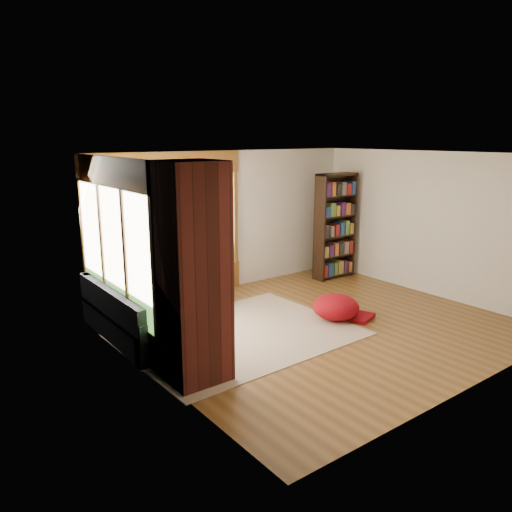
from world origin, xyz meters
TOP-DOWN VIEW (x-y plane):
  - floor at (0.00, 0.00)m, footprint 5.50×5.50m
  - ceiling at (0.00, 0.00)m, footprint 5.50×5.50m
  - wall_back at (0.00, 2.50)m, footprint 5.50×0.04m
  - wall_front at (0.00, -2.50)m, footprint 5.50×0.04m
  - wall_left at (-2.75, 0.00)m, footprint 0.04×5.00m
  - wall_right at (2.75, 0.00)m, footprint 0.04×5.00m
  - windows_back at (-1.20, 2.47)m, footprint 2.82×0.10m
  - windows_left at (-2.72, 1.20)m, footprint 0.10×2.62m
  - roller_blind at (-2.69, 2.03)m, footprint 0.03×0.72m
  - brick_chimney at (-2.40, -0.35)m, footprint 0.70×0.70m
  - sectional_sofa at (-1.95, 1.70)m, footprint 2.20×2.20m
  - area_rug at (-1.22, 0.42)m, footprint 3.32×2.57m
  - bookshelf at (2.14, 1.78)m, footprint 0.92×0.31m
  - pouf at (0.41, 0.03)m, footprint 0.97×0.97m
  - dog_tan at (-1.81, 1.77)m, footprint 1.12×0.98m
  - dog_brindle at (-2.29, 0.88)m, footprint 0.90×0.97m
  - throw_pillows at (-1.86, 1.75)m, footprint 1.98×1.68m

SIDE VIEW (x-z plane):
  - floor at x=0.00m, z-range 0.00..0.00m
  - area_rug at x=-1.22m, z-range 0.00..0.01m
  - pouf at x=0.41m, z-range 0.01..0.41m
  - sectional_sofa at x=-1.95m, z-range -0.10..0.70m
  - throw_pillows at x=-1.86m, z-range 0.52..0.97m
  - dog_brindle at x=-2.29m, z-range 0.54..1.01m
  - dog_tan at x=-1.81m, z-range 0.54..1.09m
  - bookshelf at x=2.14m, z-range 0.00..2.14m
  - wall_back at x=0.00m, z-range 0.00..2.60m
  - wall_front at x=0.00m, z-range 0.00..2.60m
  - wall_left at x=-2.75m, z-range 0.00..2.60m
  - wall_right at x=2.75m, z-range 0.00..2.60m
  - brick_chimney at x=-2.40m, z-range 0.00..2.60m
  - windows_back at x=-1.20m, z-range 0.40..2.30m
  - windows_left at x=-2.72m, z-range 0.40..2.30m
  - roller_blind at x=-2.69m, z-range 1.30..2.20m
  - ceiling at x=0.00m, z-range 2.60..2.60m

